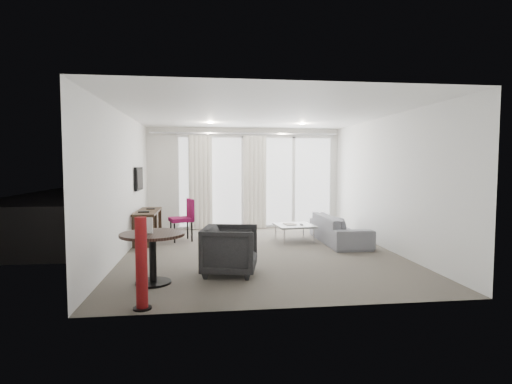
{
  "coord_description": "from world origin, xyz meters",
  "views": [
    {
      "loc": [
        -1.0,
        -7.43,
        1.67
      ],
      "look_at": [
        0.0,
        0.6,
        1.1
      ],
      "focal_mm": 28.0,
      "sensor_mm": 36.0,
      "label": 1
    }
  ],
  "objects": [
    {
      "name": "window_frame",
      "position": [
        0.3,
        2.97,
        1.2
      ],
      "size": [
        4.1,
        0.06,
        2.44
      ],
      "primitive_type": null,
      "color": "white",
      "rests_on": "ground"
    },
    {
      "name": "rattan_table",
      "position": [
        1.43,
        3.51,
        0.23
      ],
      "size": [
        0.49,
        0.49,
        0.45
      ],
      "primitive_type": null,
      "rotation": [
        0.0,
        0.0,
        -0.08
      ],
      "color": "#523520",
      "rests_on": "terrace_slab"
    },
    {
      "name": "remote",
      "position": [
        1.03,
        0.92,
        0.36
      ],
      "size": [
        0.06,
        0.17,
        0.02
      ],
      "primitive_type": null,
      "rotation": [
        0.0,
        0.0,
        -0.07
      ],
      "color": "black",
      "rests_on": "coffee_table"
    },
    {
      "name": "tub_armchair",
      "position": [
        -0.65,
        -1.46,
        0.37
      ],
      "size": [
        0.94,
        0.93,
        0.73
      ],
      "primitive_type": "imported",
      "rotation": [
        0.0,
        0.0,
        1.38
      ],
      "color": "black",
      "rests_on": "floor"
    },
    {
      "name": "red_lamp",
      "position": [
        -1.74,
        -2.82,
        0.53
      ],
      "size": [
        0.27,
        0.27,
        1.07
      ],
      "primitive_type": "cylinder",
      "rotation": [
        0.0,
        0.0,
        0.3
      ],
      "color": "maroon",
      "rests_on": "floor"
    },
    {
      "name": "ceiling",
      "position": [
        0.0,
        0.0,
        2.6
      ],
      "size": [
        5.0,
        6.0,
        0.0
      ],
      "primitive_type": "cube",
      "color": "white",
      "rests_on": "ground"
    },
    {
      "name": "menu_card",
      "position": [
        -1.8,
        -1.84,
        0.72
      ],
      "size": [
        0.12,
        0.05,
        0.22
      ],
      "primitive_type": null,
      "rotation": [
        0.0,
        0.0,
        -0.24
      ],
      "color": "white",
      "rests_on": "round_table"
    },
    {
      "name": "desk_chair",
      "position": [
        -1.55,
        1.3,
        0.46
      ],
      "size": [
        0.61,
        0.59,
        0.91
      ],
      "primitive_type": null,
      "rotation": [
        0.0,
        0.0,
        0.29
      ],
      "color": "maroon",
      "rests_on": "floor"
    },
    {
      "name": "floor",
      "position": [
        0.0,
        0.0,
        0.0
      ],
      "size": [
        5.0,
        6.0,
        0.0
      ],
      "primitive_type": "cube",
      "color": "#585248",
      "rests_on": "ground"
    },
    {
      "name": "wall_front",
      "position": [
        0.0,
        -3.0,
        1.3
      ],
      "size": [
        5.0,
        0.0,
        2.6
      ],
      "primitive_type": "cube",
      "color": "silver",
      "rests_on": "ground"
    },
    {
      "name": "window_panel",
      "position": [
        0.3,
        2.98,
        1.2
      ],
      "size": [
        4.0,
        0.02,
        2.38
      ],
      "primitive_type": null,
      "color": "white",
      "rests_on": "ground"
    },
    {
      "name": "terrace_slab",
      "position": [
        0.3,
        4.5,
        -0.06
      ],
      "size": [
        5.6,
        3.0,
        0.12
      ],
      "primitive_type": "cube",
      "color": "#4D4D50",
      "rests_on": "ground"
    },
    {
      "name": "balustrade",
      "position": [
        0.3,
        5.95,
        0.5
      ],
      "size": [
        5.5,
        0.06,
        1.05
      ],
      "primitive_type": null,
      "color": "#B2B2B7",
      "rests_on": "terrace_slab"
    },
    {
      "name": "desk",
      "position": [
        -2.26,
        1.29,
        0.33
      ],
      "size": [
        0.45,
        1.43,
        0.67
      ],
      "primitive_type": null,
      "color": "#2E2014",
      "rests_on": "floor"
    },
    {
      "name": "curtain_left",
      "position": [
        -1.15,
        2.82,
        1.2
      ],
      "size": [
        0.6,
        0.2,
        2.38
      ],
      "primitive_type": null,
      "color": "white",
      "rests_on": "ground"
    },
    {
      "name": "rattan_chair_a",
      "position": [
        0.69,
        4.85,
        0.38
      ],
      "size": [
        0.64,
        0.64,
        0.76
      ],
      "primitive_type": null,
      "rotation": [
        0.0,
        0.0,
        0.25
      ],
      "color": "#523520",
      "rests_on": "terrace_slab"
    },
    {
      "name": "curtain_track",
      "position": [
        0.0,
        2.82,
        2.45
      ],
      "size": [
        4.8,
        0.04,
        0.04
      ],
      "primitive_type": null,
      "color": "#B2B2B7",
      "rests_on": "ceiling"
    },
    {
      "name": "sofa",
      "position": [
        1.8,
        0.71,
        0.29
      ],
      "size": [
        0.78,
        1.99,
        0.58
      ],
      "primitive_type": "imported",
      "rotation": [
        0.0,
        0.0,
        1.57
      ],
      "color": "slate",
      "rests_on": "floor"
    },
    {
      "name": "magazine",
      "position": [
        0.79,
        1.02,
        0.36
      ],
      "size": [
        0.28,
        0.33,
        0.02
      ],
      "primitive_type": null,
      "rotation": [
        0.0,
        0.0,
        0.14
      ],
      "color": "gray",
      "rests_on": "coffee_table"
    },
    {
      "name": "rattan_chair_b",
      "position": [
        2.29,
        4.9,
        0.39
      ],
      "size": [
        0.65,
        0.65,
        0.77
      ],
      "primitive_type": null,
      "rotation": [
        0.0,
        0.0,
        0.26
      ],
      "color": "#523520",
      "rests_on": "terrace_slab"
    },
    {
      "name": "wall_right",
      "position": [
        2.5,
        0.0,
        1.3
      ],
      "size": [
        0.0,
        6.0,
        2.6
      ],
      "primitive_type": "cube",
      "color": "silver",
      "rests_on": "ground"
    },
    {
      "name": "coffee_table",
      "position": [
        0.89,
        0.98,
        0.18
      ],
      "size": [
        0.87,
        0.87,
        0.36
      ],
      "primitive_type": null,
      "rotation": [
        0.0,
        0.0,
        0.11
      ],
      "color": "gray",
      "rests_on": "floor"
    },
    {
      "name": "round_table",
      "position": [
        -1.75,
        -1.82,
        0.36
      ],
      "size": [
        1.17,
        1.17,
        0.71
      ],
      "primitive_type": null,
      "rotation": [
        0.0,
        0.0,
        -0.41
      ],
      "color": "black",
      "rests_on": "floor"
    },
    {
      "name": "curtain_right",
      "position": [
        0.25,
        2.82,
        1.2
      ],
      "size": [
        0.6,
        0.2,
        2.38
      ],
      "primitive_type": null,
      "color": "white",
      "rests_on": "ground"
    },
    {
      "name": "tv",
      "position": [
        -2.46,
        1.45,
        1.35
      ],
      "size": [
        0.05,
        0.8,
        0.5
      ],
      "primitive_type": null,
      "color": "black",
      "rests_on": "wall_left"
    },
    {
      "name": "downlight_a",
      "position": [
        -0.9,
        1.6,
        2.59
      ],
      "size": [
        0.12,
        0.12,
        0.02
      ],
      "primitive_type": "cylinder",
      "color": "#FFE0B2",
      "rests_on": "ceiling"
    },
    {
      "name": "downlight_b",
      "position": [
        1.2,
        1.6,
        2.59
      ],
      "size": [
        0.12,
        0.12,
        0.02
      ],
      "primitive_type": "cylinder",
      "color": "#FFE0B2",
      "rests_on": "ceiling"
    },
    {
      "name": "wall_left",
      "position": [
        -2.5,
        0.0,
        1.3
      ],
      "size": [
        0.0,
        6.0,
        2.6
      ],
      "primitive_type": "cube",
      "color": "silver",
      "rests_on": "ground"
    }
  ]
}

